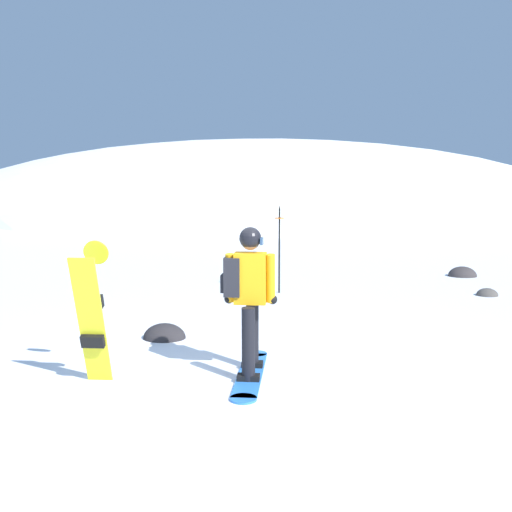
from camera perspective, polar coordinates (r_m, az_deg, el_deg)
ground_plane at (r=6.91m, az=-2.48°, el=-11.47°), size 300.00×300.00×0.00m
ridge_peak_main at (r=42.79m, az=0.41°, el=4.35°), size 43.40×39.06×10.14m
snowboarder_main at (r=6.65m, az=-0.82°, el=-4.00°), size 0.64×1.84×1.71m
spare_snowboard at (r=6.57m, az=-15.70°, el=-5.46°), size 0.28×0.53×1.59m
piste_marker_near at (r=11.60m, az=2.29°, el=1.30°), size 0.20×0.20×1.76m
rock_dark at (r=12.31m, az=21.60°, el=-3.60°), size 0.42×0.36×0.29m
rock_mid at (r=8.51m, az=-8.91°, el=-7.91°), size 0.61×0.51×0.42m
rock_small at (r=14.58m, az=19.46°, el=-1.87°), size 0.66×0.56×0.46m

